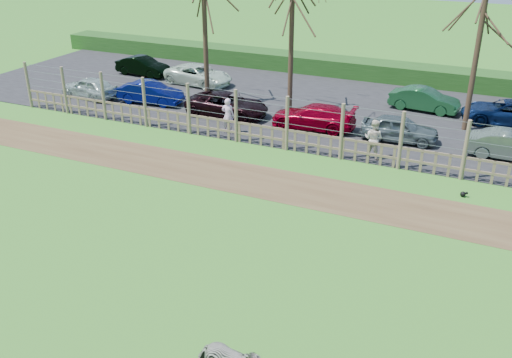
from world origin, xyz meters
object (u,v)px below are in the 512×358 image
at_px(crow, 463,194).
at_px(car_5, 512,146).
at_px(car_0, 90,87).
at_px(car_7, 143,66).
at_px(tree_right, 482,21).
at_px(car_12, 506,112).
at_px(car_2, 227,105).
at_px(car_8, 198,75).
at_px(car_11, 424,100).
at_px(visitor_a, 228,116).
at_px(car_1, 151,93).
at_px(car_4, 400,129).
at_px(tree_mid, 292,17).
at_px(car_3, 313,116).
at_px(visitor_b, 374,139).

bearing_deg(crow, car_5, 72.53).
xyz_separation_m(car_0, car_7, (-0.08, 5.38, 0.00)).
xyz_separation_m(tree_right, car_12, (1.75, 1.72, -4.60)).
xyz_separation_m(car_2, car_7, (-8.68, 4.99, 0.00)).
xyz_separation_m(crow, car_8, (-16.63, 9.21, 0.53)).
distance_m(car_11, car_12, 4.12).
distance_m(visitor_a, car_11, 10.88).
bearing_deg(car_1, car_2, -97.73).
distance_m(car_4, car_11, 5.08).
bearing_deg(car_7, car_4, -101.93).
height_order(car_1, car_11, same).
relative_size(tree_right, car_7, 2.02).
bearing_deg(car_1, crow, -111.23).
height_order(tree_right, visitor_a, tree_right).
bearing_deg(car_0, tree_right, 105.49).
distance_m(car_2, car_7, 10.02).
bearing_deg(car_7, tree_right, -92.05).
bearing_deg(car_11, car_7, 96.01).
distance_m(car_2, car_8, 6.31).
height_order(car_7, car_11, same).
xyz_separation_m(car_1, car_12, (18.12, 4.49, 0.00)).
bearing_deg(car_1, visitor_a, -117.47).
xyz_separation_m(car_4, car_11, (0.28, 5.07, 0.00)).
distance_m(tree_mid, car_4, 8.01).
height_order(car_4, car_11, same).
bearing_deg(car_3, visitor_a, -59.89).
bearing_deg(car_12, car_4, -50.66).
bearing_deg(car_5, car_3, 89.62).
relative_size(visitor_b, car_12, 0.40).
xyz_separation_m(car_5, car_12, (-0.44, 4.78, 0.00)).
distance_m(tree_mid, car_12, 11.76).
bearing_deg(visitor_a, car_5, -173.51).
bearing_deg(car_0, car_5, 96.78).
xyz_separation_m(car_1, car_8, (0.52, 4.42, 0.00)).
relative_size(car_0, car_12, 0.82).
xyz_separation_m(car_1, car_5, (18.56, -0.29, 0.00)).
distance_m(tree_mid, car_8, 8.33).
bearing_deg(car_5, car_11, 41.53).
bearing_deg(car_8, car_3, -109.06).
bearing_deg(car_2, tree_right, -76.98).
bearing_deg(car_7, car_2, -116.19).
height_order(crow, car_7, car_7).
distance_m(tree_mid, tree_right, 9.02).
bearing_deg(car_3, crow, 55.17).
relative_size(visitor_b, car_7, 0.47).
bearing_deg(crow, car_2, 159.43).
bearing_deg(crow, car_12, 84.00).
bearing_deg(car_4, car_1, 85.83).
distance_m(tree_right, car_2, 12.76).
height_order(visitor_b, car_0, visitor_b).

